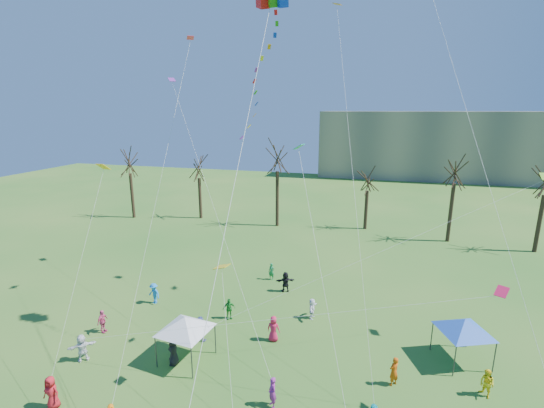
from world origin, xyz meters
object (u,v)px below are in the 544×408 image
(big_box_kite, at_px, (264,79))
(distant_building, at_px, (456,146))
(canopy_tent_blue, at_px, (465,325))
(canopy_tent_white, at_px, (185,324))

(big_box_kite, bearing_deg, distant_building, 71.92)
(distant_building, bearing_deg, canopy_tent_blue, -99.04)
(big_box_kite, bearing_deg, canopy_tent_white, -145.21)
(big_box_kite, distance_m, canopy_tent_white, 15.47)
(distant_building, distance_m, big_box_kite, 76.63)
(distant_building, xyz_separation_m, canopy_tent_white, (-27.90, -75.27, -4.95))
(distant_building, height_order, canopy_tent_blue, distant_building)
(distant_building, relative_size, canopy_tent_blue, 16.54)
(canopy_tent_blue, bearing_deg, distant_building, 80.96)
(distant_building, distance_m, canopy_tent_white, 80.42)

